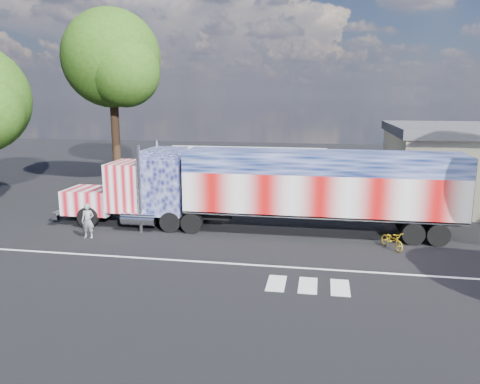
% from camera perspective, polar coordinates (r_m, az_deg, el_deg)
% --- Properties ---
extents(ground, '(100.00, 100.00, 0.00)m').
position_cam_1_polar(ground, '(23.17, -1.30, -6.08)').
color(ground, black).
extents(lane_markings, '(30.00, 2.67, 0.01)m').
position_cam_1_polar(lane_markings, '(19.39, 1.50, -9.68)').
color(lane_markings, silver).
rests_on(lane_markings, ground).
extents(semi_truck, '(21.53, 3.40, 4.59)m').
position_cam_1_polar(semi_truck, '(24.57, 3.55, 0.61)').
color(semi_truck, black).
rests_on(semi_truck, ground).
extents(coach_bus, '(11.55, 2.69, 3.36)m').
position_cam_1_polar(coach_bus, '(33.79, 0.61, 2.59)').
color(coach_bus, silver).
rests_on(coach_bus, ground).
extents(woman, '(0.69, 0.49, 1.76)m').
position_cam_1_polar(woman, '(24.81, -18.07, -3.35)').
color(woman, slate).
rests_on(woman, ground).
extents(bicycle, '(1.25, 1.65, 0.83)m').
position_cam_1_polar(bicycle, '(23.18, 18.05, -5.59)').
color(bicycle, gold).
rests_on(bicycle, ground).
extents(tree_nw_a, '(8.45, 8.05, 14.13)m').
position_cam_1_polar(tree_nw_a, '(41.31, -15.23, 15.36)').
color(tree_nw_a, black).
rests_on(tree_nw_a, ground).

